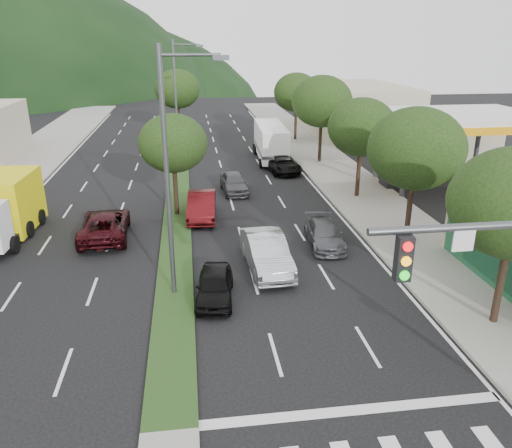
{
  "coord_description": "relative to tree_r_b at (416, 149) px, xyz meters",
  "views": [
    {
      "loc": [
        0.89,
        -10.99,
        10.22
      ],
      "look_at": [
        3.85,
        10.68,
        1.98
      ],
      "focal_mm": 35.0,
      "sensor_mm": 36.0,
      "label": 1
    }
  ],
  "objects": [
    {
      "name": "ground",
      "position": [
        -12.0,
        -12.0,
        -5.04
      ],
      "size": [
        160.0,
        160.0,
        0.0
      ],
      "primitive_type": "plane",
      "color": "black",
      "rests_on": "ground"
    },
    {
      "name": "sidewalk_right",
      "position": [
        0.5,
        13.0,
        -4.96
      ],
      "size": [
        5.0,
        90.0,
        0.15
      ],
      "primitive_type": "cube",
      "color": "gray",
      "rests_on": "ground"
    },
    {
      "name": "median",
      "position": [
        -12.0,
        16.0,
        -4.98
      ],
      "size": [
        1.6,
        56.0,
        0.12
      ],
      "primitive_type": "cube",
      "color": "#1E3A15",
      "rests_on": "ground"
    },
    {
      "name": "gas_canopy",
      "position": [
        7.0,
        10.0,
        -0.39
      ],
      "size": [
        12.2,
        8.2,
        5.25
      ],
      "color": "silver",
      "rests_on": "ground"
    },
    {
      "name": "bldg_right_far",
      "position": [
        7.5,
        32.0,
        -2.44
      ],
      "size": [
        10.0,
        16.0,
        5.2
      ],
      "primitive_type": "cube",
      "color": "#B8B392",
      "rests_on": "ground"
    },
    {
      "name": "tree_r_b",
      "position": [
        0.0,
        0.0,
        0.0
      ],
      "size": [
        4.8,
        4.8,
        6.94
      ],
      "color": "black",
      "rests_on": "sidewalk_right"
    },
    {
      "name": "tree_r_c",
      "position": [
        0.0,
        8.0,
        -0.29
      ],
      "size": [
        4.4,
        4.4,
        6.48
      ],
      "color": "black",
      "rests_on": "sidewalk_right"
    },
    {
      "name": "tree_r_d",
      "position": [
        0.0,
        18.0,
        0.14
      ],
      "size": [
        5.0,
        5.0,
        7.17
      ],
      "color": "black",
      "rests_on": "sidewalk_right"
    },
    {
      "name": "tree_r_e",
      "position": [
        0.0,
        28.0,
        -0.14
      ],
      "size": [
        4.6,
        4.6,
        6.71
      ],
      "color": "black",
      "rests_on": "sidewalk_right"
    },
    {
      "name": "tree_med_near",
      "position": [
        -12.0,
        6.0,
        -0.61
      ],
      "size": [
        4.0,
        4.0,
        6.02
      ],
      "color": "black",
      "rests_on": "median"
    },
    {
      "name": "tree_med_far",
      "position": [
        -12.0,
        32.0,
        -0.03
      ],
      "size": [
        4.8,
        4.8,
        6.94
      ],
      "color": "black",
      "rests_on": "median"
    },
    {
      "name": "streetlight_near",
      "position": [
        -11.79,
        -4.0,
        0.55
      ],
      "size": [
        2.6,
        0.25,
        10.0
      ],
      "color": "#47494C",
      "rests_on": "ground"
    },
    {
      "name": "streetlight_mid",
      "position": [
        -11.79,
        21.0,
        0.55
      ],
      "size": [
        2.6,
        0.25,
        10.0
      ],
      "color": "#47494C",
      "rests_on": "ground"
    },
    {
      "name": "sedan_silver",
      "position": [
        -7.76,
        -2.05,
        -4.22
      ],
      "size": [
        2.02,
        5.07,
        1.64
      ],
      "primitive_type": "imported",
      "rotation": [
        0.0,
        0.0,
        0.06
      ],
      "color": "#BABCC2",
      "rests_on": "ground"
    },
    {
      "name": "suv_maroon",
      "position": [
        -15.8,
        2.98,
        -4.3
      ],
      "size": [
        2.69,
        5.42,
        1.48
      ],
      "primitive_type": "imported",
      "rotation": [
        0.0,
        0.0,
        3.19
      ],
      "color": "black",
      "rests_on": "ground"
    },
    {
      "name": "car_queue_a",
      "position": [
        -10.32,
        -4.66,
        -4.41
      ],
      "size": [
        1.86,
        3.79,
        1.24
      ],
      "primitive_type": "imported",
      "rotation": [
        0.0,
        0.0,
        -0.11
      ],
      "color": "black",
      "rests_on": "ground"
    },
    {
      "name": "car_queue_b",
      "position": [
        -4.33,
        0.34,
        -4.43
      ],
      "size": [
        1.98,
        4.27,
        1.21
      ],
      "primitive_type": "imported",
      "rotation": [
        0.0,
        0.0,
        -0.07
      ],
      "color": "#4D4D52",
      "rests_on": "ground"
    },
    {
      "name": "car_queue_c",
      "position": [
        -10.5,
        5.4,
        -4.27
      ],
      "size": [
        1.93,
        4.74,
        1.53
      ],
      "primitive_type": "imported",
      "rotation": [
        0.0,
        0.0,
        -0.07
      ],
      "color": "#4F0D0F",
      "rests_on": "ground"
    },
    {
      "name": "car_queue_d",
      "position": [
        -3.78,
        15.4,
        -4.38
      ],
      "size": [
        2.77,
        4.97,
        1.31
      ],
      "primitive_type": "imported",
      "rotation": [
        0.0,
        0.0,
        0.13
      ],
      "color": "black",
      "rests_on": "ground"
    },
    {
      "name": "car_queue_e",
      "position": [
        -8.11,
        10.4,
        -4.34
      ],
      "size": [
        1.91,
        4.17,
        1.38
      ],
      "primitive_type": "imported",
      "rotation": [
        0.0,
        0.0,
        0.07
      ],
      "color": "#444448",
      "rests_on": "ground"
    },
    {
      "name": "box_truck",
      "position": [
        -21.0,
        3.95,
        -3.51
      ],
      "size": [
        2.85,
        6.65,
        3.22
      ],
      "rotation": [
        0.0,
        0.0,
        3.08
      ],
      "color": "white",
      "rests_on": "ground"
    },
    {
      "name": "motorhome",
      "position": [
        -3.99,
        19.67,
        -3.41
      ],
      "size": [
        2.84,
        8.07,
        3.06
      ],
      "rotation": [
        0.0,
        0.0,
        -0.05
      ],
      "color": "white",
      "rests_on": "ground"
    }
  ]
}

